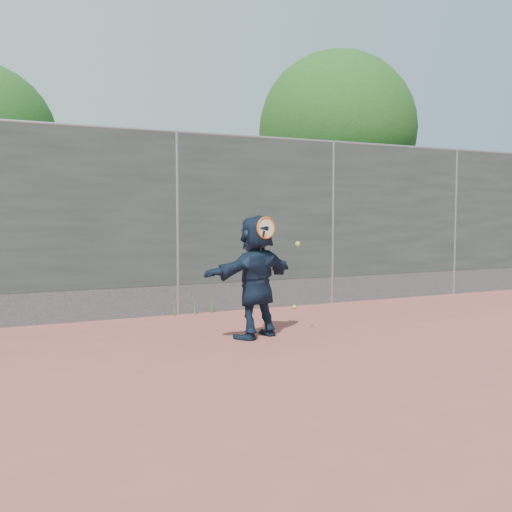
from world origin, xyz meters
name	(u,v)px	position (x,y,z in m)	size (l,w,h in m)	color
ground	(272,364)	(0.00, 0.00, 0.00)	(80.00, 80.00, 0.00)	#9E4C42
player	(256,276)	(0.43, 1.35, 0.82)	(1.53, 0.49, 1.65)	#122034
ball_ground	(295,307)	(2.04, 3.20, 0.03)	(0.07, 0.07, 0.07)	#A2D32E
fence	(177,219)	(0.00, 3.50, 1.58)	(20.00, 0.06, 3.03)	#38423D
swing_action	(269,231)	(0.52, 1.15, 1.44)	(0.65, 0.13, 0.51)	#C45412
tree_right	(343,136)	(4.68, 5.75, 3.49)	(3.78, 3.60, 5.39)	#382314
weed_clump	(197,306)	(0.29, 3.38, 0.13)	(0.68, 0.07, 0.30)	#387226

